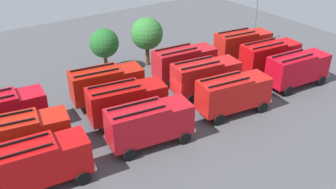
# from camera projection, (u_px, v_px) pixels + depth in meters

# --- Properties ---
(ground_plane) EXTENTS (65.01, 65.01, 0.00)m
(ground_plane) POSITION_uv_depth(u_px,v_px,m) (168.00, 107.00, 36.64)
(ground_plane) COLOR #4C4C51
(fire_truck_0) EXTENTS (7.42, 3.39, 3.88)m
(fire_truck_0) POSITION_uv_depth(u_px,v_px,m) (38.00, 162.00, 25.83)
(fire_truck_0) COLOR red
(fire_truck_0) RESTS_ON ground
(fire_truck_1) EXTENTS (7.47, 3.56, 3.88)m
(fire_truck_1) POSITION_uv_depth(u_px,v_px,m) (149.00, 123.00, 30.23)
(fire_truck_1) COLOR red
(fire_truck_1) RESTS_ON ground
(fire_truck_2) EXTENTS (7.47, 3.57, 3.88)m
(fire_truck_2) POSITION_uv_depth(u_px,v_px,m) (233.00, 93.00, 34.65)
(fire_truck_2) COLOR red
(fire_truck_2) RESTS_ON ground
(fire_truck_3) EXTENTS (7.40, 3.30, 3.88)m
(fire_truck_3) POSITION_uv_depth(u_px,v_px,m) (297.00, 68.00, 39.48)
(fire_truck_3) COLOR red
(fire_truck_3) RESTS_ON ground
(fire_truck_4) EXTENTS (7.52, 3.76, 3.88)m
(fire_truck_4) POSITION_uv_depth(u_px,v_px,m) (23.00, 135.00, 28.67)
(fire_truck_4) COLOR red
(fire_truck_4) RESTS_ON ground
(fire_truck_5) EXTENTS (7.50, 3.68, 3.88)m
(fire_truck_5) POSITION_uv_depth(u_px,v_px,m) (127.00, 101.00, 33.34)
(fire_truck_5) COLOR #BD0F0D
(fire_truck_5) RESTS_ON ground
(fire_truck_6) EXTENTS (7.47, 3.55, 3.88)m
(fire_truck_6) POSITION_uv_depth(u_px,v_px,m) (205.00, 76.00, 37.87)
(fire_truck_6) COLOR red
(fire_truck_6) RESTS_ON ground
(fire_truck_7) EXTENTS (7.43, 3.41, 3.88)m
(fire_truck_7) POSITION_uv_depth(u_px,v_px,m) (270.00, 56.00, 42.46)
(fire_truck_7) COLOR red
(fire_truck_7) RESTS_ON ground
(fire_truck_8) EXTENTS (7.37, 3.21, 3.88)m
(fire_truck_8) POSITION_uv_depth(u_px,v_px,m) (3.00, 112.00, 31.73)
(fire_truck_8) COLOR red
(fire_truck_8) RESTS_ON ground
(fire_truck_9) EXTENTS (7.48, 3.59, 3.88)m
(fire_truck_9) POSITION_uv_depth(u_px,v_px,m) (107.00, 83.00, 36.37)
(fire_truck_9) COLOR red
(fire_truck_9) RESTS_ON ground
(fire_truck_10) EXTENTS (7.40, 3.31, 3.88)m
(fire_truck_10) POSITION_uv_depth(u_px,v_px,m) (184.00, 62.00, 41.00)
(fire_truck_10) COLOR red
(fire_truck_10) RESTS_ON ground
(fire_truck_11) EXTENTS (7.47, 3.57, 3.88)m
(fire_truck_11) POSITION_uv_depth(u_px,v_px,m) (243.00, 44.00, 45.69)
(fire_truck_11) COLOR red
(fire_truck_11) RESTS_ON ground
(firefighter_0) EXTENTS (0.47, 0.34, 1.84)m
(firefighter_0) POSITION_uv_depth(u_px,v_px,m) (96.00, 81.00, 39.33)
(firefighter_0) COLOR black
(firefighter_0) RESTS_ON ground
(firefighter_1) EXTENTS (0.30, 0.45, 1.80)m
(firefighter_1) POSITION_uv_depth(u_px,v_px,m) (165.00, 112.00, 33.83)
(firefighter_1) COLOR black
(firefighter_1) RESTS_ON ground
(firefighter_2) EXTENTS (0.48, 0.43, 1.73)m
(firefighter_2) POSITION_uv_depth(u_px,v_px,m) (159.00, 66.00, 42.81)
(firefighter_2) COLOR black
(firefighter_2) RESTS_ON ground
(firefighter_4) EXTENTS (0.41, 0.48, 1.65)m
(firefighter_4) POSITION_uv_depth(u_px,v_px,m) (303.00, 62.00, 43.97)
(firefighter_4) COLOR black
(firefighter_4) RESTS_ON ground
(tree_1) EXTENTS (3.34, 3.34, 5.18)m
(tree_1) POSITION_uv_depth(u_px,v_px,m) (104.00, 43.00, 42.22)
(tree_1) COLOR brown
(tree_1) RESTS_ON ground
(tree_2) EXTENTS (3.78, 3.78, 5.86)m
(tree_2) POSITION_uv_depth(u_px,v_px,m) (147.00, 34.00, 43.67)
(tree_2) COLOR brown
(tree_2) RESTS_ON ground
(traffic_cone_0) EXTENTS (0.47, 0.47, 0.67)m
(traffic_cone_0) POSITION_uv_depth(u_px,v_px,m) (178.00, 90.00, 39.01)
(traffic_cone_0) COLOR #F2600C
(traffic_cone_0) RESTS_ON ground
(traffic_cone_1) EXTENTS (0.48, 0.48, 0.68)m
(traffic_cone_1) POSITION_uv_depth(u_px,v_px,m) (227.00, 73.00, 42.73)
(traffic_cone_1) COLOR #F2600C
(traffic_cone_1) RESTS_ON ground
(lamppost) EXTENTS (0.36, 0.36, 6.28)m
(lamppost) POSITION_uv_depth(u_px,v_px,m) (256.00, 16.00, 50.51)
(lamppost) COLOR slate
(lamppost) RESTS_ON ground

